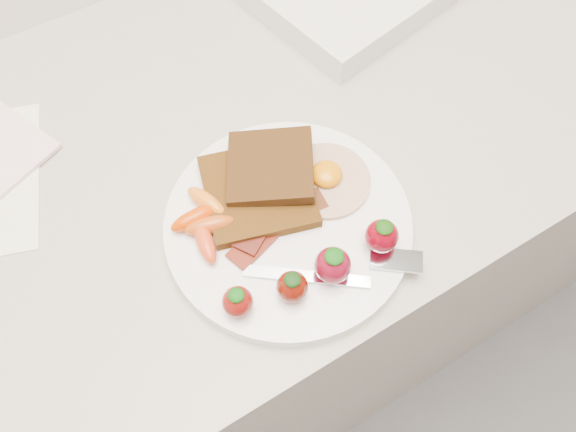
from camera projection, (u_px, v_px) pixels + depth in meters
counter at (234, 285)px, 1.07m from camera, size 2.00×0.60×0.90m
plate at (288, 224)px, 0.61m from camera, size 0.27×0.27×0.02m
toast_lower at (258, 191)px, 0.62m from camera, size 0.14×0.14×0.01m
toast_upper at (270, 167)px, 0.62m from camera, size 0.13×0.13×0.02m
fried_egg at (326, 179)px, 0.63m from camera, size 0.11×0.11×0.02m
bacon_strips at (272, 218)px, 0.60m from camera, size 0.13×0.09×0.01m
baby_carrots at (204, 221)px, 0.60m from camera, size 0.07×0.10×0.02m
strawberries at (321, 268)px, 0.56m from camera, size 0.19×0.05×0.05m
fork at (348, 269)px, 0.58m from camera, size 0.17×0.10×0.00m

